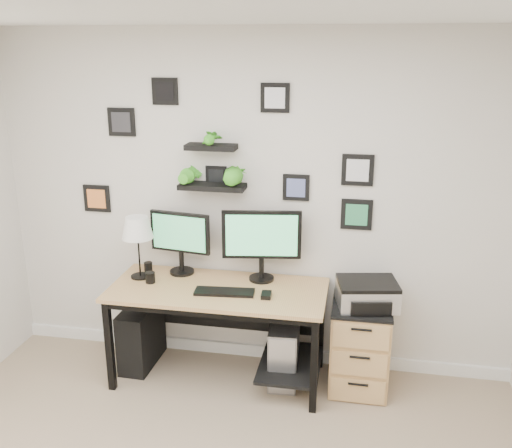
% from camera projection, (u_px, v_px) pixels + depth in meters
% --- Properties ---
extents(room, '(4.00, 4.00, 4.00)m').
position_uv_depth(room, '(254.00, 350.00, 4.71)').
color(room, tan).
rests_on(room, ground).
extents(desk, '(1.60, 0.70, 0.75)m').
position_uv_depth(desk, '(224.00, 302.00, 4.27)').
color(desk, tan).
rests_on(desk, ground).
extents(monitor_left, '(0.49, 0.22, 0.50)m').
position_uv_depth(monitor_left, '(180.00, 238.00, 4.39)').
color(monitor_left, black).
rests_on(monitor_left, desk).
extents(monitor_right, '(0.59, 0.22, 0.55)m').
position_uv_depth(monitor_right, '(262.00, 240.00, 4.25)').
color(monitor_right, black).
rests_on(monitor_right, desk).
extents(keyboard, '(0.44, 0.17, 0.02)m').
position_uv_depth(keyboard, '(224.00, 292.00, 4.12)').
color(keyboard, black).
rests_on(keyboard, desk).
extents(mouse, '(0.08, 0.11, 0.03)m').
position_uv_depth(mouse, '(266.00, 295.00, 4.05)').
color(mouse, black).
rests_on(mouse, desk).
extents(table_lamp, '(0.24, 0.24, 0.49)m').
position_uv_depth(table_lamp, '(137.00, 229.00, 4.29)').
color(table_lamp, black).
rests_on(table_lamp, desk).
extents(mug, '(0.07, 0.07, 0.08)m').
position_uv_depth(mug, '(150.00, 278.00, 4.29)').
color(mug, black).
rests_on(mug, desk).
extents(pen_cup, '(0.06, 0.06, 0.08)m').
position_uv_depth(pen_cup, '(148.00, 267.00, 4.48)').
color(pen_cup, black).
rests_on(pen_cup, desk).
extents(pc_tower_black, '(0.23, 0.50, 0.49)m').
position_uv_depth(pc_tower_black, '(141.00, 335.00, 4.56)').
color(pc_tower_black, black).
rests_on(pc_tower_black, ground).
extents(pc_tower_grey, '(0.24, 0.49, 0.47)m').
position_uv_depth(pc_tower_grey, '(284.00, 351.00, 4.35)').
color(pc_tower_grey, gray).
rests_on(pc_tower_grey, ground).
extents(file_cabinet, '(0.43, 0.53, 0.67)m').
position_uv_depth(file_cabinet, '(360.00, 345.00, 4.23)').
color(file_cabinet, tan).
rests_on(file_cabinet, ground).
extents(printer, '(0.47, 0.40, 0.19)m').
position_uv_depth(printer, '(367.00, 294.00, 4.07)').
color(printer, silver).
rests_on(printer, file_cabinet).
extents(wall_decor, '(2.28, 0.18, 1.08)m').
position_uv_depth(wall_decor, '(220.00, 161.00, 4.22)').
color(wall_decor, black).
rests_on(wall_decor, ground).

